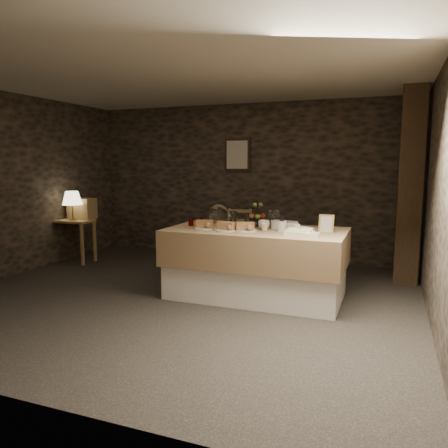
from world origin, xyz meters
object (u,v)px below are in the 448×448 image
(table_lamp, at_px, (72,198))
(wine_rack, at_px, (82,208))
(timber_column, at_px, (410,187))
(console_table, at_px, (73,228))
(buffet_table, at_px, (256,258))
(fruit_stand, at_px, (258,216))
(chair, at_px, (238,239))

(table_lamp, distance_m, wine_rack, 0.29)
(wine_rack, bearing_deg, timber_column, 4.41)
(wine_rack, distance_m, timber_column, 5.03)
(console_table, bearing_deg, buffet_table, -12.56)
(wine_rack, relative_size, fruit_stand, 1.29)
(chair, bearing_deg, wine_rack, -169.76)
(buffet_table, relative_size, console_table, 3.02)
(chair, bearing_deg, fruit_stand, -67.57)
(chair, distance_m, timber_column, 2.68)
(chair, height_order, timber_column, timber_column)
(wine_rack, distance_m, chair, 2.64)
(timber_column, height_order, fruit_stand, timber_column)
(chair, bearing_deg, console_table, -166.37)
(console_table, height_order, chair, chair)
(table_lamp, xyz_separation_m, timber_column, (5.00, 0.62, 0.25))
(console_table, bearing_deg, timber_column, 6.39)
(table_lamp, bearing_deg, chair, 20.49)
(buffet_table, bearing_deg, table_lamp, 168.09)
(table_lamp, height_order, fruit_stand, table_lamp)
(table_lamp, bearing_deg, console_table, 135.00)
(console_table, xyz_separation_m, wine_rack, (0.05, 0.18, 0.30))
(timber_column, bearing_deg, fruit_stand, -149.21)
(buffet_table, xyz_separation_m, fruit_stand, (-0.06, 0.25, 0.48))
(console_table, height_order, wine_rack, wine_rack)
(wine_rack, xyz_separation_m, fruit_stand, (3.23, -0.67, 0.09))
(buffet_table, xyz_separation_m, console_table, (-3.34, 0.74, 0.09))
(console_table, height_order, timber_column, timber_column)
(wine_rack, bearing_deg, table_lamp, -90.00)
(buffet_table, xyz_separation_m, timber_column, (1.71, 1.31, 0.82))
(table_lamp, bearing_deg, buffet_table, -11.91)
(console_table, distance_m, chair, 2.71)
(table_lamp, relative_size, chair, 0.69)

